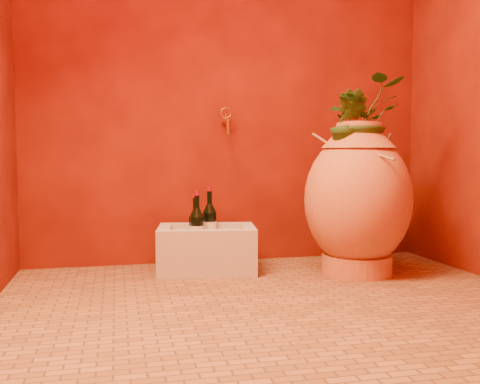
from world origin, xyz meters
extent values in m
plane|color=#935B30|center=(0.00, 0.00, 0.00)|extent=(2.50, 2.50, 0.00)
cube|color=#530D04|center=(0.00, 1.00, 1.25)|extent=(2.50, 0.02, 2.50)
cylinder|color=#C26C36|center=(0.61, 0.46, 0.06)|extent=(0.42, 0.42, 0.11)
ellipsoid|color=#C26C36|center=(0.61, 0.46, 0.42)|extent=(0.64, 0.64, 0.74)
cone|color=#C26C36|center=(0.61, 0.46, 0.76)|extent=(0.44, 0.44, 0.11)
torus|color=#C26C36|center=(0.61, 0.46, 0.83)|extent=(0.27, 0.27, 0.05)
cylinder|color=olive|center=(0.53, 0.41, 0.66)|extent=(0.30, 0.35, 0.27)
cylinder|color=olive|center=(0.59, 0.34, 0.69)|extent=(0.15, 0.39, 0.10)
cylinder|color=olive|center=(0.71, 0.38, 0.70)|extent=(0.25, 0.26, 0.17)
cube|color=#BAAE9A|center=(-0.20, 0.72, 0.11)|extent=(0.60, 0.45, 0.23)
cube|color=#BAAE9A|center=(-0.20, 0.87, 0.24)|extent=(0.55, 0.15, 0.03)
cube|color=#BAAE9A|center=(-0.20, 0.56, 0.24)|extent=(0.55, 0.15, 0.03)
cube|color=#BAAE9A|center=(-0.44, 0.72, 0.24)|extent=(0.11, 0.24, 0.03)
cube|color=#BAAE9A|center=(0.04, 0.72, 0.24)|extent=(0.11, 0.24, 0.03)
cylinder|color=black|center=(-0.17, 0.79, 0.24)|extent=(0.08, 0.08, 0.19)
cone|color=black|center=(-0.17, 0.79, 0.36)|extent=(0.08, 0.08, 0.05)
cylinder|color=black|center=(-0.17, 0.79, 0.42)|extent=(0.03, 0.03, 0.07)
cylinder|color=maroon|center=(-0.17, 0.79, 0.47)|extent=(0.03, 0.03, 0.03)
cylinder|color=silver|center=(-0.17, 0.79, 0.24)|extent=(0.08, 0.08, 0.08)
cylinder|color=black|center=(-0.26, 0.67, 0.23)|extent=(0.08, 0.08, 0.18)
cone|color=black|center=(-0.26, 0.67, 0.35)|extent=(0.08, 0.08, 0.05)
cylinder|color=black|center=(-0.26, 0.67, 0.41)|extent=(0.03, 0.03, 0.07)
cylinder|color=maroon|center=(-0.26, 0.67, 0.45)|extent=(0.03, 0.03, 0.03)
cylinder|color=silver|center=(-0.26, 0.67, 0.23)|extent=(0.08, 0.08, 0.08)
cylinder|color=black|center=(-0.27, 0.70, 0.23)|extent=(0.07, 0.07, 0.17)
cone|color=black|center=(-0.27, 0.70, 0.34)|extent=(0.07, 0.07, 0.05)
cylinder|color=black|center=(-0.27, 0.70, 0.40)|extent=(0.02, 0.02, 0.07)
cylinder|color=maroon|center=(-0.27, 0.70, 0.44)|extent=(0.03, 0.03, 0.02)
cylinder|color=silver|center=(-0.27, 0.70, 0.23)|extent=(0.08, 0.08, 0.08)
cylinder|color=#A47526|center=(-0.04, 0.93, 0.87)|extent=(0.02, 0.14, 0.02)
cylinder|color=#A47526|center=(-0.04, 0.86, 0.83)|extent=(0.02, 0.02, 0.08)
torus|color=#A47526|center=(-0.04, 0.93, 0.92)|extent=(0.07, 0.01, 0.07)
cylinder|color=#A47526|center=(-0.04, 0.93, 0.89)|extent=(0.01, 0.01, 0.05)
imported|color=#264A1A|center=(0.63, 0.47, 0.86)|extent=(0.48, 0.44, 0.47)
imported|color=#264A1A|center=(0.53, 0.41, 0.83)|extent=(0.25, 0.25, 0.36)
camera|label=1|loc=(-0.70, -2.27, 0.67)|focal=40.00mm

